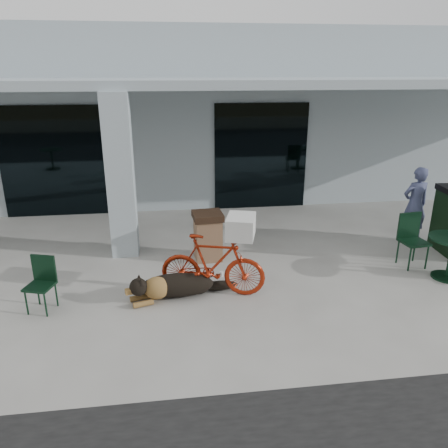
{
  "coord_description": "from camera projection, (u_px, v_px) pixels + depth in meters",
  "views": [
    {
      "loc": [
        -0.63,
        -5.97,
        3.5
      ],
      "look_at": [
        0.3,
        0.96,
        1.0
      ],
      "focal_mm": 35.0,
      "sensor_mm": 36.0,
      "label": 1
    }
  ],
  "objects": [
    {
      "name": "ground",
      "position": [
        213.0,
        305.0,
        6.83
      ],
      "size": [
        80.0,
        80.0,
        0.0
      ],
      "primitive_type": "plane",
      "color": "#AFADA5",
      "rests_on": "ground"
    },
    {
      "name": "building",
      "position": [
        183.0,
        110.0,
        14.01
      ],
      "size": [
        22.0,
        7.0,
        4.5
      ],
      "primitive_type": "cube",
      "color": "#A2B1B8",
      "rests_on": "ground"
    },
    {
      "name": "storefront_glass_left",
      "position": [
        60.0,
        162.0,
        10.62
      ],
      "size": [
        2.8,
        0.06,
        2.7
      ],
      "primitive_type": "cube",
      "color": "black",
      "rests_on": "ground"
    },
    {
      "name": "storefront_glass_right",
      "position": [
        261.0,
        157.0,
        11.25
      ],
      "size": [
        2.4,
        0.06,
        2.7
      ],
      "primitive_type": "cube",
      "color": "black",
      "rests_on": "ground"
    },
    {
      "name": "column",
      "position": [
        120.0,
        177.0,
        8.26
      ],
      "size": [
        0.5,
        0.5,
        3.12
      ],
      "primitive_type": "cube",
      "color": "#A2B1B8",
      "rests_on": "ground"
    },
    {
      "name": "overhang",
      "position": [
        193.0,
        83.0,
        9.11
      ],
      "size": [
        22.0,
        2.8,
        0.18
      ],
      "primitive_type": "cube",
      "color": "#A2B1B8",
      "rests_on": "column"
    },
    {
      "name": "bicycle",
      "position": [
        213.0,
        265.0,
        7.04
      ],
      "size": [
        1.77,
        0.93,
        1.02
      ],
      "primitive_type": "imported",
      "rotation": [
        0.0,
        0.0,
        1.29
      ],
      "color": "#9C230C",
      "rests_on": "ground"
    },
    {
      "name": "laundry_basket",
      "position": [
        241.0,
        227.0,
        6.75
      ],
      "size": [
        0.56,
        0.66,
        0.34
      ],
      "primitive_type": "cube",
      "rotation": [
        0.0,
        0.0,
        1.29
      ],
      "color": "white",
      "rests_on": "bicycle"
    },
    {
      "name": "dog",
      "position": [
        177.0,
        284.0,
        7.03
      ],
      "size": [
        1.43,
        0.82,
        0.45
      ],
      "primitive_type": null,
      "rotation": [
        0.0,
        0.0,
        0.29
      ],
      "color": "black",
      "rests_on": "ground"
    },
    {
      "name": "cup_near_dog",
      "position": [
        222.0,
        274.0,
        7.78
      ],
      "size": [
        0.09,
        0.09,
        0.09
      ],
      "primitive_type": "cylinder",
      "rotation": [
        0.0,
        0.0,
        0.26
      ],
      "color": "white",
      "rests_on": "ground"
    },
    {
      "name": "cafe_chair_near",
      "position": [
        40.0,
        285.0,
        6.56
      ],
      "size": [
        0.49,
        0.51,
        0.85
      ],
      "primitive_type": null,
      "rotation": [
        0.0,
        0.0,
        -0.3
      ],
      "color": "#11301D",
      "rests_on": "ground"
    },
    {
      "name": "cafe_chair_far_a",
      "position": [
        414.0,
        241.0,
        8.04
      ],
      "size": [
        0.5,
        0.54,
        0.99
      ],
      "primitive_type": null,
      "rotation": [
        0.0,
        0.0,
        0.11
      ],
      "color": "#11301D",
      "rests_on": "ground"
    },
    {
      "name": "person",
      "position": [
        415.0,
        204.0,
        9.18
      ],
      "size": [
        0.62,
        0.44,
        1.6
      ],
      "primitive_type": "imported",
      "rotation": [
        0.0,
        0.0,
        3.24
      ],
      "color": "#434A70",
      "rests_on": "ground"
    },
    {
      "name": "trash_receptacle",
      "position": [
        208.0,
        236.0,
        8.37
      ],
      "size": [
        0.59,
        0.59,
        0.94
      ],
      "primitive_type": null,
      "rotation": [
        0.0,
        0.0,
        0.07
      ],
      "color": "brown",
      "rests_on": "ground"
    }
  ]
}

